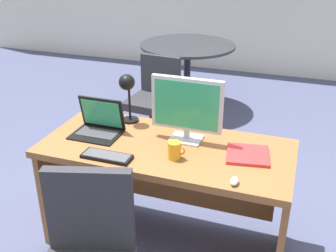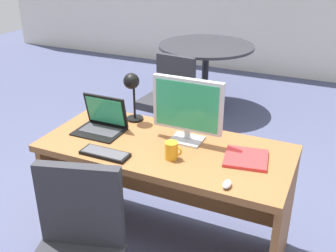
{
  "view_description": "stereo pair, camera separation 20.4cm",
  "coord_description": "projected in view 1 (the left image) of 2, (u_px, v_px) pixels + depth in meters",
  "views": [
    {
      "loc": [
        0.75,
        -2.1,
        1.94
      ],
      "look_at": [
        0.0,
        0.04,
        0.87
      ],
      "focal_mm": 43.04,
      "sensor_mm": 36.0,
      "label": 1
    },
    {
      "loc": [
        0.94,
        -2.03,
        1.94
      ],
      "look_at": [
        0.0,
        0.04,
        0.87
      ],
      "focal_mm": 43.04,
      "sensor_mm": 36.0,
      "label": 2
    }
  ],
  "objects": [
    {
      "name": "meeting_chair_near",
      "position": [
        154.0,
        106.0,
        4.19
      ],
      "size": [
        0.56,
        0.56,
        0.84
      ],
      "color": "black",
      "rests_on": "ground"
    },
    {
      "name": "ground",
      "position": [
        215.0,
        145.0,
        4.13
      ],
      "size": [
        12.0,
        12.0,
        0.0
      ],
      "primitive_type": "plane",
      "color": "#474C6B"
    },
    {
      "name": "desk_lamp",
      "position": [
        127.0,
        88.0,
        2.73
      ],
      "size": [
        0.12,
        0.14,
        0.35
      ],
      "color": "black",
      "rests_on": "desk"
    },
    {
      "name": "laptop",
      "position": [
        100.0,
        122.0,
        2.67
      ],
      "size": [
        0.31,
        0.25,
        0.23
      ],
      "color": "black",
      "rests_on": "desk"
    },
    {
      "name": "keyboard",
      "position": [
        107.0,
        156.0,
        2.38
      ],
      "size": [
        0.3,
        0.11,
        0.02
      ],
      "color": "black",
      "rests_on": "desk"
    },
    {
      "name": "book",
      "position": [
        248.0,
        155.0,
        2.4
      ],
      "size": [
        0.28,
        0.28,
        0.02
      ],
      "color": "red",
      "rests_on": "desk"
    },
    {
      "name": "monitor",
      "position": [
        187.0,
        107.0,
        2.5
      ],
      "size": [
        0.46,
        0.16,
        0.42
      ],
      "color": "#B7BABF",
      "rests_on": "desk"
    },
    {
      "name": "mouse",
      "position": [
        234.0,
        181.0,
        2.13
      ],
      "size": [
        0.04,
        0.08,
        0.03
      ],
      "color": "silver",
      "rests_on": "desk"
    },
    {
      "name": "coffee_mug",
      "position": [
        175.0,
        150.0,
        2.36
      ],
      "size": [
        0.11,
        0.08,
        0.11
      ],
      "color": "orange",
      "rests_on": "desk"
    },
    {
      "name": "meeting_table",
      "position": [
        187.0,
        60.0,
        4.81
      ],
      "size": [
        1.12,
        1.12,
        0.79
      ],
      "color": "black",
      "rests_on": "ground"
    },
    {
      "name": "desk",
      "position": [
        168.0,
        171.0,
        2.65
      ],
      "size": [
        1.57,
        0.71,
        0.75
      ],
      "color": "brown",
      "rests_on": "ground"
    }
  ]
}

